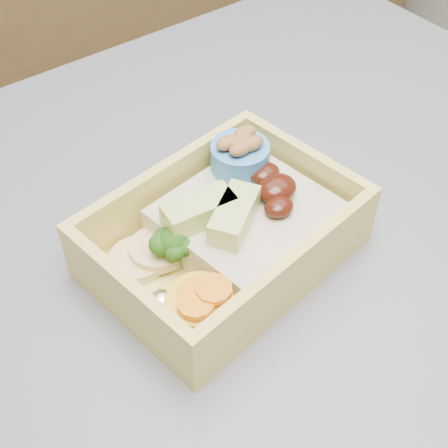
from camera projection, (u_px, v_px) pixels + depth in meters
bento_box at (228, 230)px, 0.47m from camera, size 0.21×0.16×0.07m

